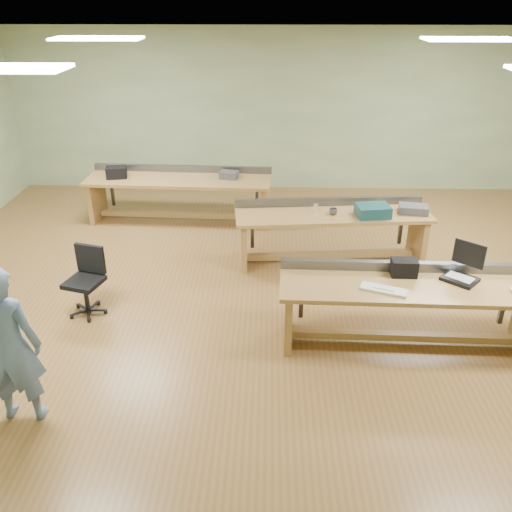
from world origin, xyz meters
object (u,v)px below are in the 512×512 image
parts_bin_teal (373,211)px  drinks_can (316,208)px  parts_bin_grey (413,209)px  workbench_back (179,189)px  workbench_front (409,299)px  workbench_mid (332,225)px  laptop_base (460,279)px  task_chair (87,290)px  camera_bag (404,268)px  mug (333,211)px  person (9,346)px

parts_bin_teal → drinks_can: 0.79m
drinks_can → parts_bin_teal: bearing=-10.5°
parts_bin_grey → workbench_back: bearing=157.4°
workbench_front → workbench_mid: bearing=109.1°
workbench_mid → parts_bin_grey: (1.13, 0.02, 0.25)m
laptop_base → task_chair: size_ratio=0.41×
workbench_back → drinks_can: drinks_can is taller
drinks_can → parts_bin_grey: bearing=-0.2°
workbench_front → camera_bag: size_ratio=10.14×
laptop_base → drinks_can: (-1.41, 1.97, 0.04)m
mug → drinks_can: (-0.23, 0.10, 0.01)m
workbench_back → task_chair: size_ratio=3.68×
drinks_can → camera_bag: bearing=-66.2°
workbench_mid → person: bearing=-138.9°
workbench_back → camera_bag: bearing=-45.2°
camera_bag → parts_bin_grey: camera_bag is taller
workbench_front → task_chair: (-3.72, 0.54, -0.25)m
workbench_back → person: size_ratio=1.98×
workbench_mid → workbench_back: 2.82m
workbench_back → mug: bearing=-30.2°
mug → workbench_mid: bearing=89.5°
workbench_mid → parts_bin_grey: workbench_mid is taller
person → workbench_back: bearing=-100.5°
laptop_base → parts_bin_teal: parts_bin_teal is taller
parts_bin_teal → workbench_front: bearing=-87.2°
parts_bin_teal → mug: parts_bin_teal is taller
task_chair → parts_bin_grey: size_ratio=2.12×
person → drinks_can: bearing=-132.9°
workbench_front → person: (-3.79, -1.26, 0.23)m
person → task_chair: size_ratio=1.86×
task_chair → workbench_front: bearing=8.2°
parts_bin_teal → workbench_back: bearing=151.3°
workbench_front → laptop_base: workbench_front is taller
laptop_base → camera_bag: bearing=-148.6°
workbench_front → laptop_base: size_ratio=8.14×
workbench_front → parts_bin_teal: parts_bin_teal is taller
workbench_front → task_chair: bearing=173.5°
task_chair → workbench_mid: bearing=42.3°
task_chair → drinks_can: 3.26m
workbench_back → drinks_can: size_ratio=27.19×
workbench_back → person: 4.84m
workbench_mid → camera_bag: camera_bag is taller
parts_bin_grey → laptop_base: bearing=-88.8°
workbench_back → parts_bin_teal: parts_bin_teal is taller
laptop_base → parts_bin_grey: (-0.04, 1.96, 0.04)m
workbench_back → person: person is taller
task_chair → parts_bin_teal: (3.62, 1.37, 0.52)m
task_chair → mug: (3.08, 1.41, 0.49)m
task_chair → parts_bin_grey: 4.50m
workbench_mid → camera_bag: bearing=-77.4°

